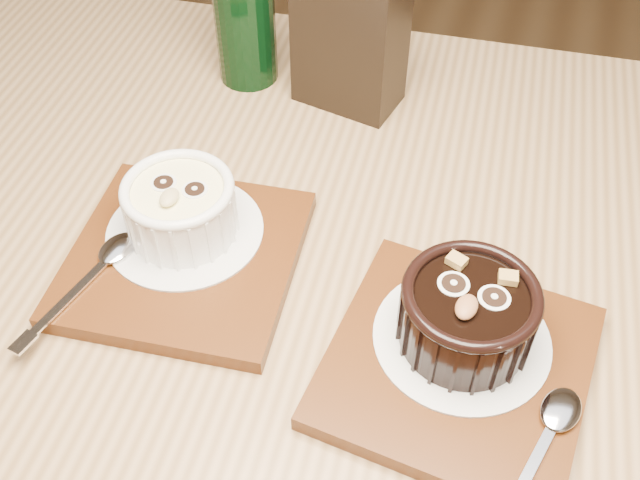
# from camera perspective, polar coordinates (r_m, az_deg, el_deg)

# --- Properties ---
(table) EXTENTS (1.25, 0.88, 0.75)m
(table) POSITION_cam_1_polar(r_m,az_deg,el_deg) (0.67, -1.54, -8.90)
(table) COLOR brown
(table) RESTS_ON ground
(tray_left) EXTENTS (0.20, 0.20, 0.01)m
(tray_left) POSITION_cam_1_polar(r_m,az_deg,el_deg) (0.62, -10.29, -1.34)
(tray_left) COLOR #55290E
(tray_left) RESTS_ON table
(doily_left) EXTENTS (0.13, 0.13, 0.00)m
(doily_left) POSITION_cam_1_polar(r_m,az_deg,el_deg) (0.63, -10.24, 0.71)
(doily_left) COLOR silver
(doily_left) RESTS_ON tray_left
(ramekin_white) EXTENTS (0.09, 0.09, 0.05)m
(ramekin_white) POSITION_cam_1_polar(r_m,az_deg,el_deg) (0.61, -10.60, 2.56)
(ramekin_white) COLOR white
(ramekin_white) RESTS_ON doily_left
(spoon_left) EXTENTS (0.05, 0.14, 0.01)m
(spoon_left) POSITION_cam_1_polar(r_m,az_deg,el_deg) (0.61, -17.24, -2.71)
(spoon_left) COLOR white
(spoon_left) RESTS_ON tray_left
(tray_right) EXTENTS (0.20, 0.20, 0.01)m
(tray_right) POSITION_cam_1_polar(r_m,az_deg,el_deg) (0.56, 10.38, -9.45)
(tray_right) COLOR #55290E
(tray_right) RESTS_ON table
(doily_right) EXTENTS (0.13, 0.13, 0.00)m
(doily_right) POSITION_cam_1_polar(r_m,az_deg,el_deg) (0.56, 10.74, -7.36)
(doily_right) COLOR silver
(doily_right) RESTS_ON tray_right
(ramekin_dark) EXTENTS (0.10, 0.10, 0.06)m
(ramekin_dark) POSITION_cam_1_polar(r_m,az_deg,el_deg) (0.54, 11.19, -5.44)
(ramekin_dark) COLOR black
(ramekin_dark) RESTS_ON doily_right
(spoon_right) EXTENTS (0.06, 0.14, 0.01)m
(spoon_right) POSITION_cam_1_polar(r_m,az_deg,el_deg) (0.52, 16.46, -15.04)
(spoon_right) COLOR white
(spoon_right) RESTS_ON tray_right
(condiment_stand) EXTENTS (0.11, 0.08, 0.14)m
(condiment_stand) POSITION_cam_1_polar(r_m,az_deg,el_deg) (0.74, 2.30, 15.08)
(condiment_stand) COLOR black
(condiment_stand) RESTS_ON table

